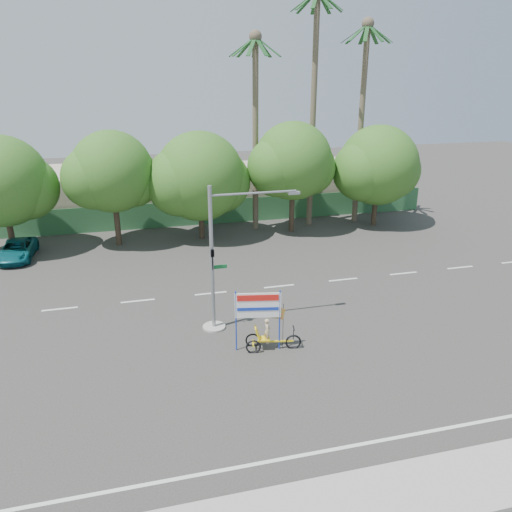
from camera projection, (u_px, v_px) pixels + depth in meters
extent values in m
plane|color=#33302D|center=(288.00, 365.00, 21.14)|extent=(120.00, 120.00, 0.00)
cube|color=gray|center=(368.00, 503.00, 14.30)|extent=(50.00, 2.40, 0.12)
cube|color=#336B3D|center=(208.00, 212.00, 40.34)|extent=(38.00, 0.08, 2.00)
cube|color=#B5A690|center=(81.00, 195.00, 41.77)|extent=(12.00, 8.00, 4.00)
cube|color=#B5A690|center=(285.00, 186.00, 46.00)|extent=(14.00, 8.00, 3.60)
cylinder|color=#473828|center=(10.00, 228.00, 33.66)|extent=(0.40, 0.40, 3.52)
sphere|color=#265C1B|center=(2.00, 181.00, 32.55)|extent=(6.00, 6.00, 6.00)
sphere|color=#265C1B|center=(26.00, 188.00, 33.33)|extent=(4.32, 4.32, 4.32)
cylinder|color=#473828|center=(117.00, 219.00, 35.23)|extent=(0.40, 0.40, 3.74)
sphere|color=#265C1B|center=(112.00, 172.00, 34.06)|extent=(5.60, 5.60, 5.60)
sphere|color=#265C1B|center=(132.00, 178.00, 34.83)|extent=(4.03, 4.03, 4.03)
sphere|color=#265C1B|center=(93.00, 178.00, 33.66)|extent=(4.26, 4.26, 4.26)
cylinder|color=#473828|center=(201.00, 217.00, 36.70)|extent=(0.40, 0.40, 3.30)
sphere|color=#265C1B|center=(200.00, 176.00, 35.66)|extent=(6.40, 6.40, 6.40)
sphere|color=#265C1B|center=(219.00, 182.00, 36.44)|extent=(4.61, 4.61, 4.61)
sphere|color=#265C1B|center=(180.00, 182.00, 35.20)|extent=(4.86, 4.86, 4.86)
cylinder|color=#473828|center=(292.00, 207.00, 38.22)|extent=(0.40, 0.40, 3.87)
sphere|color=#265C1B|center=(293.00, 161.00, 37.00)|extent=(5.80, 5.80, 5.80)
sphere|color=#265C1B|center=(308.00, 168.00, 37.78)|extent=(4.18, 4.18, 4.18)
sphere|color=#265C1B|center=(277.00, 167.00, 36.59)|extent=(4.41, 4.41, 4.41)
cylinder|color=#473828|center=(375.00, 204.00, 39.91)|extent=(0.40, 0.40, 3.43)
sphere|color=#265C1B|center=(378.00, 165.00, 38.83)|extent=(6.20, 6.20, 6.20)
sphere|color=#265C1B|center=(392.00, 171.00, 39.61)|extent=(4.46, 4.46, 4.46)
sphere|color=#265C1B|center=(363.00, 171.00, 38.39)|extent=(4.71, 4.71, 4.71)
cylinder|color=#70604C|center=(313.00, 116.00, 37.77)|extent=(0.44, 0.44, 17.00)
cube|color=#1C4C21|center=(330.00, 2.00, 35.27)|extent=(1.91, 0.28, 1.36)
cube|color=#1C4C21|center=(324.00, 3.00, 35.77)|extent=(1.65, 1.44, 1.36)
cube|color=#1C4C21|center=(315.00, 3.00, 35.93)|extent=(0.61, 1.93, 1.36)
cube|color=#1C4C21|center=(307.00, 2.00, 35.68)|extent=(1.20, 1.80, 1.36)
cube|color=#1C4C21|center=(304.00, 1.00, 35.14)|extent=(1.89, 0.92, 1.36)
cube|color=#1C4C21|center=(307.00, 0.00, 34.55)|extent=(1.89, 0.92, 1.36)
cube|color=#1C4C21|center=(330.00, 0.00, 34.66)|extent=(1.65, 1.44, 1.36)
cylinder|color=#70604C|center=(361.00, 129.00, 39.04)|extent=(0.44, 0.44, 15.00)
sphere|color=#70604C|center=(368.00, 23.00, 36.44)|extent=(0.90, 0.90, 0.90)
cube|color=#1C4C21|center=(379.00, 33.00, 36.88)|extent=(1.91, 0.28, 1.36)
cube|color=#1C4C21|center=(372.00, 34.00, 37.38)|extent=(1.65, 1.44, 1.36)
cube|color=#1C4C21|center=(364.00, 34.00, 37.55)|extent=(0.61, 1.93, 1.36)
cube|color=#1C4C21|center=(357.00, 34.00, 37.30)|extent=(1.20, 1.80, 1.36)
cube|color=#1C4C21|center=(354.00, 33.00, 36.75)|extent=(1.89, 0.92, 1.36)
cube|color=#1C4C21|center=(358.00, 33.00, 36.17)|extent=(1.89, 0.92, 1.36)
cube|color=#1C4C21|center=(366.00, 32.00, 35.81)|extent=(1.20, 1.80, 1.36)
cube|color=#1C4C21|center=(375.00, 32.00, 35.86)|extent=(0.61, 1.93, 1.36)
cube|color=#1C4C21|center=(380.00, 33.00, 36.28)|extent=(1.65, 1.44, 1.36)
cylinder|color=#70604C|center=(255.00, 138.00, 37.25)|extent=(0.44, 0.44, 14.00)
sphere|color=#70604C|center=(255.00, 36.00, 34.82)|extent=(0.90, 0.90, 0.90)
cube|color=#1C4C21|center=(268.00, 47.00, 35.27)|extent=(1.91, 0.28, 1.36)
cube|color=#1C4C21|center=(263.00, 47.00, 35.77)|extent=(1.65, 1.44, 1.36)
cube|color=#1C4C21|center=(254.00, 47.00, 35.93)|extent=(0.61, 1.93, 1.36)
cube|color=#1C4C21|center=(246.00, 47.00, 35.68)|extent=(1.20, 1.80, 1.36)
cube|color=#1C4C21|center=(242.00, 47.00, 35.14)|extent=(1.89, 0.92, 1.36)
cube|color=#1C4C21|center=(244.00, 46.00, 34.55)|extent=(1.89, 0.92, 1.36)
cube|color=#1C4C21|center=(252.00, 46.00, 34.20)|extent=(1.20, 1.80, 1.36)
cube|color=#1C4C21|center=(261.00, 46.00, 34.24)|extent=(0.61, 1.93, 1.36)
cube|color=#1C4C21|center=(268.00, 46.00, 34.66)|extent=(1.65, 1.44, 1.36)
cylinder|color=gray|center=(214.00, 327.00, 24.18)|extent=(1.10, 1.10, 0.10)
cylinder|color=gray|center=(212.00, 260.00, 22.98)|extent=(0.18, 0.18, 7.00)
cylinder|color=gray|center=(254.00, 193.00, 22.39)|extent=(4.00, 0.10, 0.10)
cube|color=gray|center=(294.00, 193.00, 22.86)|extent=(0.55, 0.20, 0.12)
imported|color=black|center=(213.00, 260.00, 22.75)|extent=(0.16, 0.20, 1.00)
cube|color=#14662D|center=(220.00, 267.00, 23.18)|extent=(0.70, 0.04, 0.18)
torus|color=black|center=(293.00, 342.00, 22.29)|extent=(0.72, 0.22, 0.72)
torus|color=black|center=(253.00, 340.00, 22.48)|extent=(0.67, 0.21, 0.67)
torus|color=black|center=(253.00, 347.00, 21.93)|extent=(0.67, 0.21, 0.67)
cube|color=yellow|center=(273.00, 341.00, 22.22)|extent=(1.78, 0.41, 0.06)
cube|color=yellow|center=(253.00, 343.00, 22.20)|extent=(0.19, 0.64, 0.05)
cube|color=yellow|center=(264.00, 339.00, 22.15)|extent=(0.61, 0.54, 0.06)
cube|color=yellow|center=(257.00, 333.00, 22.03)|extent=(0.32, 0.48, 0.57)
cylinder|color=black|center=(294.00, 334.00, 22.14)|extent=(0.04, 0.04, 0.58)
cube|color=black|center=(294.00, 328.00, 22.04)|extent=(0.13, 0.48, 0.04)
imported|color=#CCB284|center=(267.00, 331.00, 22.02)|extent=(0.35, 0.46, 1.15)
cylinder|color=#1938C2|center=(236.00, 321.00, 21.77)|extent=(0.07, 0.07, 2.86)
cylinder|color=#1938C2|center=(280.00, 320.00, 21.87)|extent=(0.07, 0.07, 2.86)
cube|color=white|center=(258.00, 305.00, 21.57)|extent=(1.99, 0.44, 1.17)
cube|color=red|center=(258.00, 298.00, 21.40)|extent=(1.77, 0.36, 0.28)
cube|color=#1938C2|center=(258.00, 309.00, 21.59)|extent=(1.77, 0.36, 0.15)
cylinder|color=black|center=(283.00, 326.00, 21.99)|extent=(0.02, 0.02, 2.23)
cube|color=red|center=(275.00, 313.00, 21.73)|extent=(0.93, 0.20, 0.70)
imported|color=#0E5B66|center=(17.00, 250.00, 32.96)|extent=(2.20, 4.49, 1.23)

